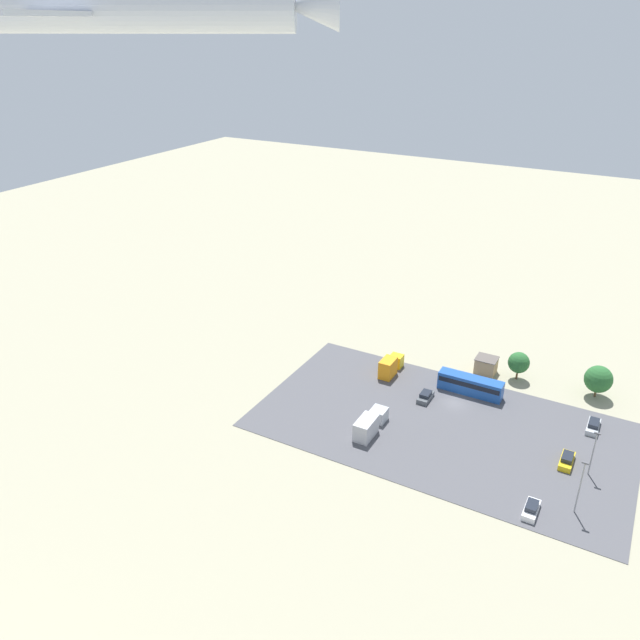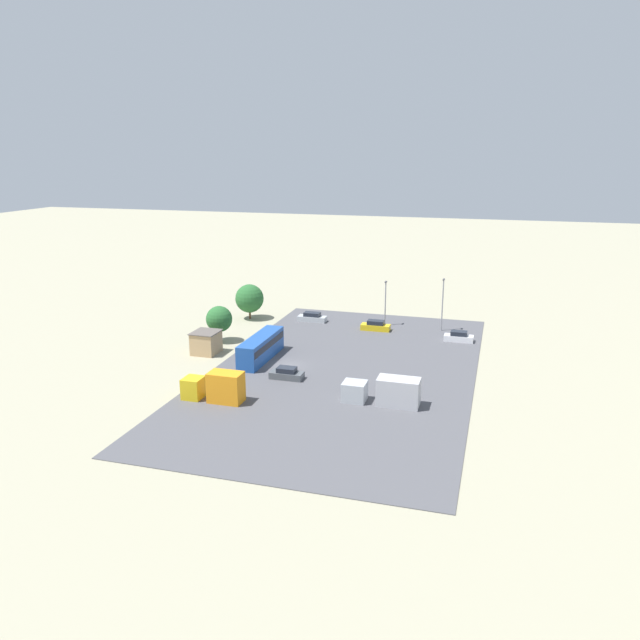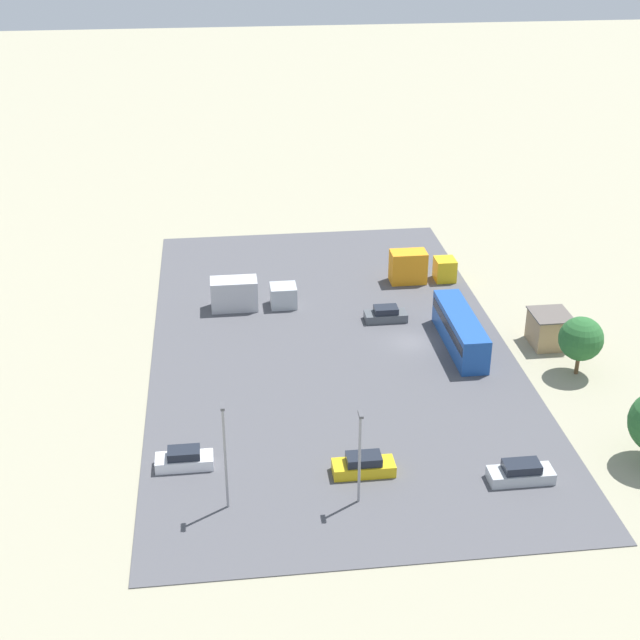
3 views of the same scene
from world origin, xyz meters
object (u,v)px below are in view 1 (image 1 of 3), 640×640
(bus, at_px, (470,384))
(parked_truck_1, at_px, (370,424))
(airplane, at_px, (87,6))
(parked_car_2, at_px, (593,426))
(parked_truck_0, at_px, (390,366))
(shed_building, at_px, (486,365))
(parked_car_0, at_px, (531,509))
(parked_car_1, at_px, (425,396))
(parked_car_3, at_px, (567,460))

(bus, bearing_deg, parked_truck_1, -29.13)
(bus, height_order, airplane, airplane)
(parked_car_2, xyz_separation_m, parked_truck_0, (36.11, -0.33, 0.96))
(shed_building, distance_m, airplane, 91.02)
(parked_car_0, height_order, parked_truck_1, parked_truck_1)
(parked_car_1, height_order, parked_car_3, parked_car_3)
(shed_building, bearing_deg, parked_truck_0, 30.12)
(parked_car_3, height_order, parked_truck_1, parked_truck_1)
(parked_car_1, height_order, parked_truck_1, parked_truck_1)
(bus, xyz_separation_m, parked_truck_0, (15.21, 0.59, -0.16))
(parked_car_0, height_order, airplane, airplane)
(shed_building, xyz_separation_m, parked_car_0, (-15.78, 33.93, -0.87))
(parked_car_1, relative_size, parked_car_3, 0.90)
(bus, xyz_separation_m, parked_car_0, (-16.25, 25.43, -1.12))
(bus, distance_m, parked_car_2, 20.95)
(shed_building, relative_size, parked_car_2, 0.83)
(shed_building, height_order, parked_car_0, shed_building)
(parked_car_3, xyz_separation_m, airplane, (38.73, 44.63, 60.80))
(parked_car_0, height_order, parked_truck_0, parked_truck_0)
(parked_car_0, relative_size, airplane, 0.12)
(parked_car_1, bearing_deg, bus, 43.65)
(parked_truck_0, bearing_deg, bus, 2.23)
(parked_car_0, bearing_deg, parked_car_1, 138.92)
(bus, distance_m, parked_truck_0, 15.23)
(bus, height_order, parked_car_0, bus)
(parked_truck_0, xyz_separation_m, parked_truck_1, (-4.44, 18.73, -0.14))
(parked_car_3, relative_size, parked_truck_0, 0.65)
(bus, relative_size, parked_car_0, 2.65)
(parked_truck_0, bearing_deg, parked_truck_1, -76.66)
(shed_building, relative_size, parked_car_0, 0.92)
(parked_car_0, xyz_separation_m, parked_car_1, (22.41, -19.54, -0.03))
(bus, height_order, parked_car_2, bus)
(bus, relative_size, parked_car_2, 2.38)
(bus, xyz_separation_m, parked_car_2, (-20.90, 0.92, -1.12))
(shed_building, relative_size, parked_car_3, 0.86)
(shed_building, height_order, parked_car_2, shed_building)
(parked_car_1, height_order, parked_car_2, parked_car_2)
(parked_car_2, height_order, airplane, airplane)
(shed_building, xyz_separation_m, parked_car_1, (6.64, 14.39, -0.90))
(parked_car_2, height_order, parked_truck_0, parked_truck_0)
(parked_car_3, height_order, airplane, airplane)
(bus, bearing_deg, parked_truck_0, -87.77)
(parked_truck_0, bearing_deg, airplane, -94.94)
(parked_car_1, xyz_separation_m, parked_car_2, (-27.07, -4.96, 0.03))
(parked_car_3, relative_size, airplane, 0.13)
(parked_car_1, xyz_separation_m, parked_car_3, (-24.82, 6.33, 0.05))
(airplane, bearing_deg, parked_car_2, 116.23)
(parked_car_0, distance_m, parked_truck_1, 27.71)
(airplane, bearing_deg, parked_truck_0, 147.52)
(parked_car_0, xyz_separation_m, parked_truck_0, (31.46, -24.83, 0.95))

